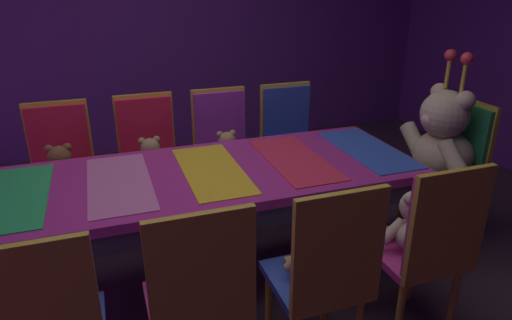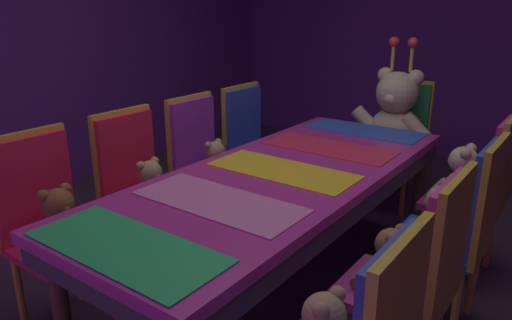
% 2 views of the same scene
% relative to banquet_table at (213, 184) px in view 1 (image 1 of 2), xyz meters
% --- Properties ---
extents(ground_plane, '(7.90, 7.90, 0.00)m').
position_rel_banquet_table_xyz_m(ground_plane, '(0.00, -0.00, -0.65)').
color(ground_plane, '#3F2D38').
extents(wall_left, '(0.12, 6.40, 2.80)m').
position_rel_banquet_table_xyz_m(wall_left, '(-2.60, -0.00, 0.75)').
color(wall_left, '#59267F').
rests_on(wall_left, ground_plane).
extents(banquet_table, '(0.90, 2.36, 0.75)m').
position_rel_banquet_table_xyz_m(banquet_table, '(0.00, 0.00, 0.00)').
color(banquet_table, '#B22D8C').
rests_on(banquet_table, ground_plane).
extents(chair_left_0, '(0.42, 0.41, 0.98)m').
position_rel_banquet_table_xyz_m(chair_left_0, '(-0.83, -0.84, -0.06)').
color(chair_left_0, red).
rests_on(chair_left_0, ground_plane).
extents(teddy_left_0, '(0.24, 0.31, 0.29)m').
position_rel_banquet_table_xyz_m(teddy_left_0, '(-0.69, -0.84, -0.07)').
color(teddy_left_0, brown).
rests_on(teddy_left_0, chair_left_0).
extents(chair_left_1, '(0.42, 0.41, 0.98)m').
position_rel_banquet_table_xyz_m(chair_left_1, '(-0.85, -0.26, -0.06)').
color(chair_left_1, red).
rests_on(chair_left_1, ground_plane).
extents(teddy_left_1, '(0.22, 0.29, 0.27)m').
position_rel_banquet_table_xyz_m(teddy_left_1, '(-0.71, -0.26, -0.08)').
color(teddy_left_1, tan).
rests_on(teddy_left_1, chair_left_1).
extents(chair_left_2, '(0.42, 0.41, 0.98)m').
position_rel_banquet_table_xyz_m(chair_left_2, '(-0.84, 0.28, -0.06)').
color(chair_left_2, purple).
rests_on(chair_left_2, ground_plane).
extents(teddy_left_2, '(0.21, 0.28, 0.26)m').
position_rel_banquet_table_xyz_m(teddy_left_2, '(-0.70, 0.28, -0.08)').
color(teddy_left_2, tan).
rests_on(teddy_left_2, chair_left_2).
extents(chair_left_3, '(0.42, 0.41, 0.98)m').
position_rel_banquet_table_xyz_m(chair_left_3, '(-0.83, 0.82, -0.06)').
color(chair_left_3, '#2D47B2').
rests_on(chair_left_3, ground_plane).
extents(teddy_right_0, '(0.23, 0.30, 0.28)m').
position_rel_banquet_table_xyz_m(teddy_right_0, '(0.69, -0.83, -0.08)').
color(teddy_right_0, tan).
rests_on(teddy_right_0, chair_right_0).
extents(chair_right_1, '(0.42, 0.41, 0.98)m').
position_rel_banquet_table_xyz_m(chair_right_1, '(0.83, -0.27, -0.06)').
color(chair_right_1, '#CC338C').
rests_on(chair_right_1, ground_plane).
extents(teddy_right_1, '(0.22, 0.28, 0.27)m').
position_rel_banquet_table_xyz_m(teddy_right_1, '(0.69, -0.27, -0.08)').
color(teddy_right_1, olive).
rests_on(teddy_right_1, chair_right_1).
extents(chair_right_2, '(0.42, 0.41, 0.98)m').
position_rel_banquet_table_xyz_m(chair_right_2, '(0.85, 0.29, -0.06)').
color(chair_right_2, '#2D47B2').
rests_on(chair_right_2, ground_plane).
extents(teddy_right_2, '(0.21, 0.28, 0.26)m').
position_rel_banquet_table_xyz_m(teddy_right_2, '(0.71, 0.29, -0.08)').
color(teddy_right_2, tan).
rests_on(teddy_right_2, chair_right_2).
extents(chair_right_3, '(0.42, 0.41, 0.98)m').
position_rel_banquet_table_xyz_m(chair_right_3, '(0.82, 0.86, -0.06)').
color(chair_right_3, '#CC338C').
rests_on(chair_right_3, ground_plane).
extents(teddy_right_3, '(0.27, 0.35, 0.33)m').
position_rel_banquet_table_xyz_m(teddy_right_3, '(0.67, 0.86, -0.05)').
color(teddy_right_3, beige).
rests_on(teddy_right_3, chair_right_3).
extents(throne_chair, '(0.41, 0.42, 0.98)m').
position_rel_banquet_table_xyz_m(throne_chair, '(0.00, 1.72, -0.06)').
color(throne_chair, '#268C4C').
rests_on(throne_chair, ground_plane).
extents(king_teddy_bear, '(0.67, 0.52, 0.86)m').
position_rel_banquet_table_xyz_m(king_teddy_bear, '(0.00, 1.56, 0.08)').
color(king_teddy_bear, beige).
rests_on(king_teddy_bear, throne_chair).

